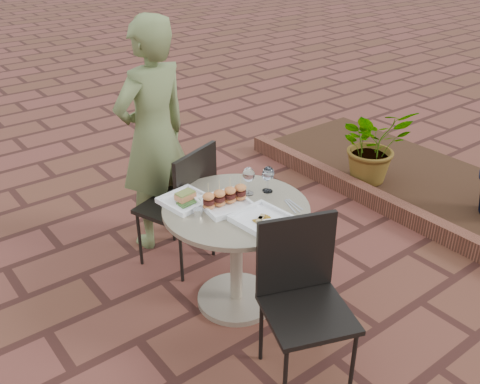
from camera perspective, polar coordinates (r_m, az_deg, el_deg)
ground at (r=3.77m, az=0.61°, el=-10.16°), size 60.00×60.00×0.00m
cafe_table at (r=3.38m, az=-0.40°, el=-5.18°), size 0.90×0.90×0.73m
chair_far at (r=3.73m, az=-5.92°, el=-0.68°), size 0.56×0.56×0.93m
chair_near at (r=2.90m, az=6.62°, el=-10.11°), size 0.57×0.57×0.93m
diner at (r=3.94m, az=-9.20°, el=5.86°), size 0.70×0.52×1.73m
plate_salmon at (r=3.29m, az=-5.82°, el=-0.81°), size 0.30×0.30×0.07m
plate_sliders at (r=3.23m, az=-1.63°, el=-0.81°), size 0.32×0.32×0.18m
plate_tuna at (r=3.09m, az=2.31°, el=-2.86°), size 0.31×0.31×0.03m
wine_glass_right at (r=3.36m, az=3.03°, el=1.94°), size 0.07×0.07×0.18m
wine_glass_mid at (r=3.33m, az=0.93°, el=1.79°), size 0.08×0.08×0.18m
wine_glass_far at (r=3.38m, az=2.88°, el=1.77°), size 0.06×0.06×0.15m
steel_ramekin at (r=3.16m, az=-4.54°, el=-2.14°), size 0.07×0.07×0.04m
cutlery_set at (r=3.27m, az=5.66°, el=-1.45°), size 0.11×0.19×0.00m
planter_curb at (r=4.88m, az=13.27°, el=-0.27°), size 0.12×3.00×0.15m
mulch_bed at (r=5.42m, az=18.00°, el=1.48°), size 1.30×3.00×0.06m
potted_plant_a at (r=5.05m, az=14.03°, el=4.97°), size 0.80×0.75×0.72m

